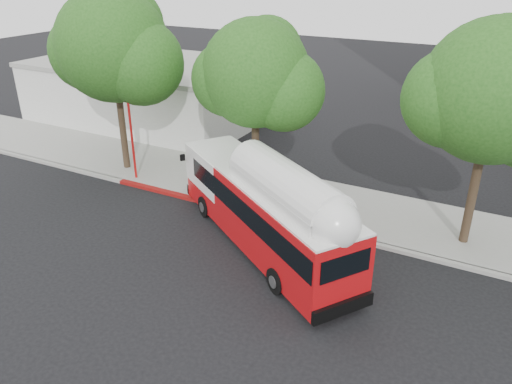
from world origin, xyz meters
TOP-DOWN VIEW (x-y plane):
  - ground at (0.00, 0.00)m, footprint 120.00×120.00m
  - sidewalk at (0.00, 6.50)m, footprint 60.00×5.00m
  - curb_strip at (0.00, 3.90)m, footprint 60.00×0.30m
  - red_curb_segment at (-3.00, 3.90)m, footprint 10.00×0.32m
  - street_tree_left at (-8.53, 5.56)m, footprint 6.67×5.80m
  - street_tree_mid at (-0.59, 6.06)m, footprint 5.75×5.00m
  - street_tree_right at (9.44, 5.86)m, footprint 6.21×5.40m
  - low_commercial_bldg at (-14.00, 14.00)m, footprint 16.20×10.20m
  - transit_bus at (1.67, 1.67)m, footprint 10.83×8.25m
  - signal_pole at (-7.54, 4.56)m, footprint 0.13×0.44m

SIDE VIEW (x-z plane):
  - ground at x=0.00m, z-range 0.00..0.00m
  - sidewalk at x=0.00m, z-range 0.00..0.15m
  - curb_strip at x=0.00m, z-range 0.00..0.15m
  - red_curb_segment at x=-3.00m, z-range 0.00..0.16m
  - transit_bus at x=1.67m, z-range -0.11..3.35m
  - low_commercial_bldg at x=-14.00m, z-range 0.03..4.28m
  - signal_pole at x=-7.54m, z-range 0.06..4.70m
  - street_tree_mid at x=-0.59m, z-range 1.60..10.22m
  - street_tree_right at x=9.44m, z-range 1.67..10.85m
  - street_tree_left at x=-8.53m, z-range 1.73..11.47m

